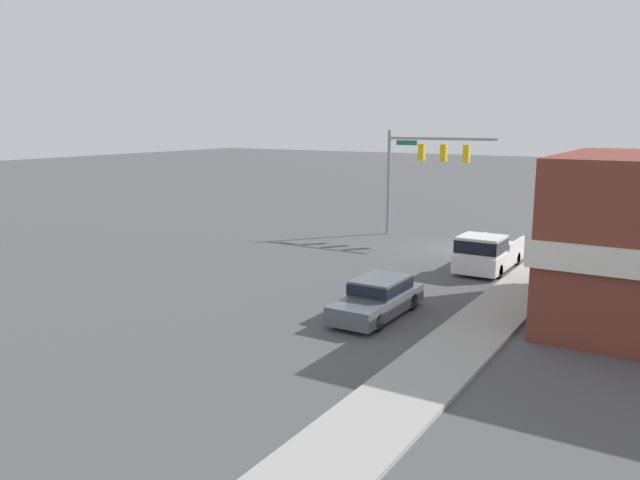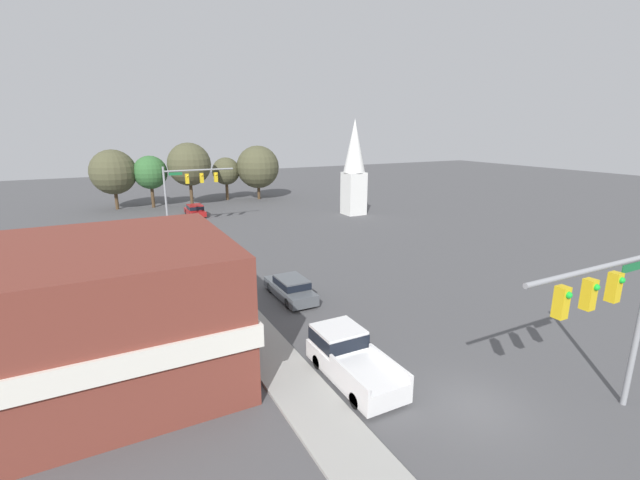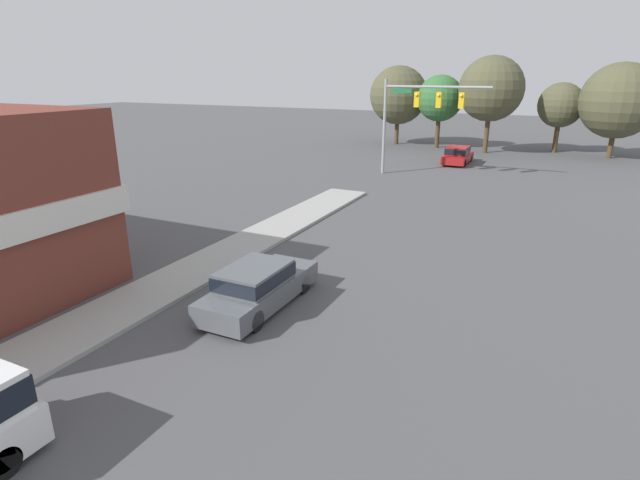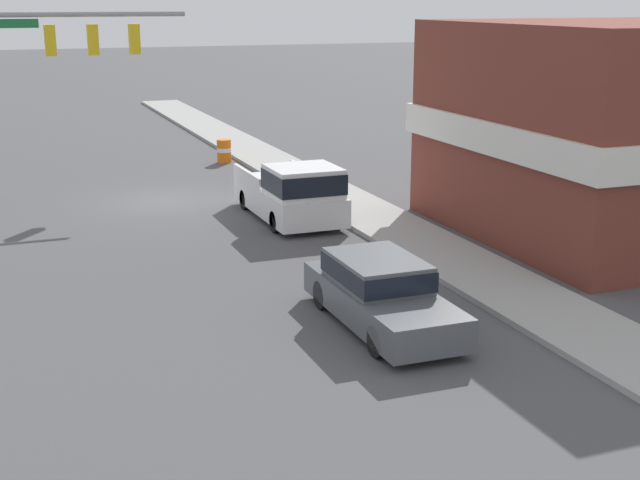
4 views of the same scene
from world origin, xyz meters
name	(u,v)px [view 4 (image 4 of 4)]	position (x,y,z in m)	size (l,w,h in m)	color
ground_plane	(164,201)	(0.00, 0.00, 0.00)	(200.00, 200.00, 0.00)	#4C4C4F
sidewalk_curb	(319,187)	(-5.70, 0.00, 0.07)	(2.40, 60.00, 0.14)	#9E9E99
near_signal_assembly	(56,53)	(3.01, -2.61, 4.94)	(7.06, 0.49, 6.74)	gray
car_lead	(380,291)	(-1.92, 13.59, 0.76)	(1.78, 4.85, 1.46)	black
pickup_truck_parked	(294,192)	(-3.23, 4.29, 0.93)	(2.13, 5.22, 1.90)	black
construction_barrel	(224,151)	(-3.90, -6.57, 0.50)	(0.62, 0.62, 0.99)	orange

